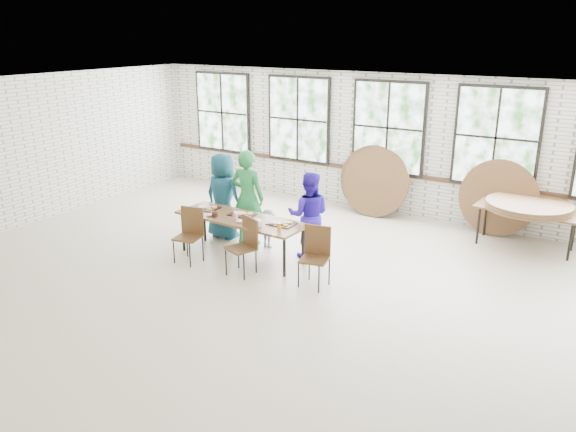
% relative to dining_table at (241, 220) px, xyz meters
% --- Properties ---
extents(room, '(12.00, 12.00, 12.00)m').
position_rel_dining_table_xyz_m(room, '(1.15, 3.74, 1.14)').
color(room, beige).
rests_on(room, ground).
extents(dining_table, '(2.43, 0.91, 0.74)m').
position_rel_dining_table_xyz_m(dining_table, '(0.00, 0.00, 0.00)').
color(dining_table, brown).
rests_on(dining_table, ground).
extents(chair_near_left, '(0.49, 0.48, 0.95)m').
position_rel_dining_table_xyz_m(chair_near_left, '(-0.67, -0.57, -0.13)').
color(chair_near_left, '#52351B').
rests_on(chair_near_left, ground).
extents(chair_near_right, '(0.54, 0.53, 0.95)m').
position_rel_dining_table_xyz_m(chair_near_right, '(0.46, -0.50, -0.13)').
color(chair_near_right, '#52351B').
rests_on(chair_near_right, ground).
extents(chair_spare, '(0.50, 0.49, 0.95)m').
position_rel_dining_table_xyz_m(chair_spare, '(1.65, -0.27, -0.13)').
color(chair_spare, '#52351B').
rests_on(chair_spare, ground).
extents(adult_teal, '(0.83, 0.56, 1.66)m').
position_rel_dining_table_xyz_m(adult_teal, '(-0.89, 0.65, 0.14)').
color(adult_teal, navy).
rests_on(adult_teal, ground).
extents(adult_green, '(0.70, 0.50, 1.79)m').
position_rel_dining_table_xyz_m(adult_green, '(-0.31, 0.65, 0.21)').
color(adult_green, '#227F3C').
rests_on(adult_green, ground).
extents(toddler, '(0.48, 0.28, 0.73)m').
position_rel_dining_table_xyz_m(toddler, '(0.13, 0.65, -0.32)').
color(toddler, '#111938').
rests_on(toddler, ground).
extents(adult_blue, '(0.93, 0.85, 1.54)m').
position_rel_dining_table_xyz_m(adult_blue, '(0.99, 0.65, 0.08)').
color(adult_blue, '#321BC1').
rests_on(adult_blue, ground).
extents(storage_table, '(1.84, 0.86, 0.74)m').
position_rel_dining_table_xyz_m(storage_table, '(4.17, 3.13, -0.00)').
color(storage_table, brown).
rests_on(storage_table, ground).
extents(tabletop_clutter, '(2.07, 0.58, 0.11)m').
position_rel_dining_table_xyz_m(tabletop_clutter, '(0.11, -0.03, 0.08)').
color(tabletop_clutter, black).
rests_on(tabletop_clutter, dining_table).
extents(round_tops_stacked, '(1.50, 1.50, 0.13)m').
position_rel_dining_table_xyz_m(round_tops_stacked, '(4.17, 3.13, 0.12)').
color(round_tops_stacked, brown).
rests_on(round_tops_stacked, storage_table).
extents(round_tops_leaning, '(4.13, 0.44, 1.49)m').
position_rel_dining_table_xyz_m(round_tops_leaning, '(1.83, 3.54, 0.05)').
color(round_tops_leaning, brown).
rests_on(round_tops_leaning, ground).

